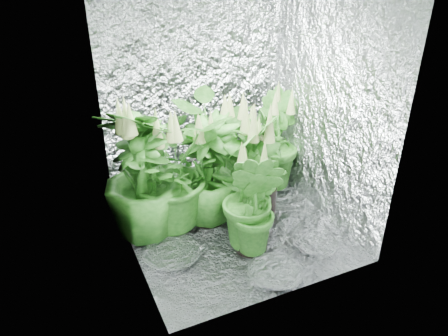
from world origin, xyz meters
TOP-DOWN VIEW (x-y plane):
  - ground at (0.00, 0.00)m, footprint 1.60×1.60m
  - walls at (0.00, 0.00)m, footprint 1.62×1.62m
  - plant_a at (-0.40, 0.25)m, footprint 1.00×1.00m
  - plant_b at (0.33, 0.13)m, footprint 0.61×0.61m
  - plant_c at (0.64, 0.48)m, footprint 0.53×0.53m
  - plant_d at (-0.64, 0.22)m, footprint 0.82×0.82m
  - plant_e at (0.13, 0.26)m, footprint 1.19×1.19m
  - plant_f at (0.13, -0.08)m, footprint 0.73×0.73m
  - plant_g at (0.02, -0.28)m, footprint 0.62×0.62m
  - plant_h at (-0.13, 0.21)m, footprint 0.70×0.70m
  - circulation_fan at (0.58, 0.60)m, footprint 0.19×0.34m
  - plant_label at (0.07, -0.31)m, footprint 0.06×0.03m

SIDE VIEW (x-z plane):
  - ground at x=0.00m, z-range 0.00..0.00m
  - circulation_fan at x=0.58m, z-range -0.03..0.36m
  - plant_label at x=0.07m, z-range 0.26..0.34m
  - plant_g at x=0.02m, z-range -0.04..0.87m
  - plant_b at x=0.33m, z-range -0.04..0.90m
  - plant_h at x=-0.13m, z-range -0.05..0.94m
  - plant_c at x=0.64m, z-range -0.04..0.93m
  - plant_a at x=-0.40m, z-range -0.03..1.02m
  - plant_f at x=0.13m, z-range -0.04..1.05m
  - plant_e at x=0.13m, z-range -0.02..1.06m
  - plant_d at x=-0.64m, z-range -0.04..1.12m
  - walls at x=0.00m, z-range 0.00..2.00m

